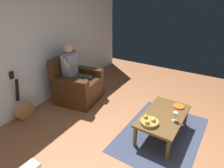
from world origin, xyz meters
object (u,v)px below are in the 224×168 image
Objects in this scene: coffee_table at (163,117)px; armchair at (77,86)px; guitar at (24,109)px; decorative_dish at (179,106)px; fruit_bowl at (149,122)px; wine_glass_near at (175,115)px; person_seated at (75,71)px.

armchair is at bearing -95.67° from coffee_table.
armchair is 1.05× the size of guitar.
fruit_bowl is at bearing -20.68° from decorative_dish.
guitar is 2.33m from fruit_bowl.
coffee_table is 1.16× the size of guitar.
wine_glass_near is at bearing 130.81° from fruit_bowl.
fruit_bowl is (0.27, -0.31, -0.07)m from wine_glass_near.
person_seated is 1.23m from guitar.
fruit_bowl is 0.75m from decorative_dish.
decorative_dish is at bearing 157.92° from coffee_table.
wine_glass_near is (-0.81, 2.57, 0.29)m from guitar.
wine_glass_near is 0.42m from fruit_bowl.
guitar is (1.07, -0.38, -0.47)m from person_seated.
guitar is 2.82m from decorative_dish.
armchair is at bearing -97.07° from wine_glass_near.
decorative_dish reaches higher than coffee_table.
decorative_dish is (-0.36, 0.15, 0.06)m from coffee_table.
decorative_dish is at bearing 86.17° from armchair.
person_seated is 1.36× the size of guitar.
wine_glass_near is at bearing 107.42° from guitar.
armchair is at bearing -85.58° from decorative_dish.
wine_glass_near is 0.56× the size of fruit_bowl.
decorative_dish is at bearing 86.19° from person_seated.
guitar reaches higher than coffee_table.
fruit_bowl is at bearing -19.17° from coffee_table.
fruit_bowl is (0.54, 1.87, -0.25)m from person_seated.
fruit_bowl is (-0.54, 2.26, 0.22)m from guitar.
guitar is (1.08, -0.40, -0.12)m from armchair.
guitar is at bearing -76.60° from fruit_bowl.
coffee_table is at bearing 76.08° from armchair.
armchair reaches higher than fruit_bowl.
person_seated reaches higher than coffee_table.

